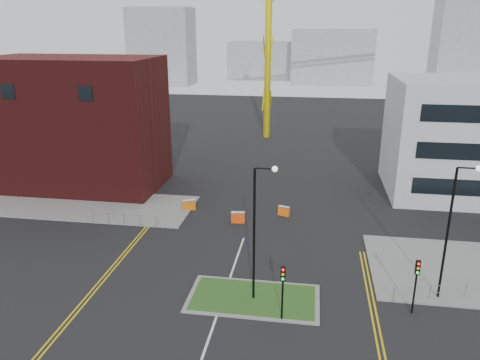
# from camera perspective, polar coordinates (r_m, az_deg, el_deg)

# --- Properties ---
(pavement_left) EXTENTS (28.00, 8.00, 0.12)m
(pavement_left) POSITION_cam_1_polar(r_m,az_deg,el_deg) (50.72, -21.62, -2.63)
(pavement_left) COLOR slate
(pavement_left) RESTS_ON ground
(island_kerb) EXTENTS (8.60, 4.60, 0.08)m
(island_kerb) POSITION_cam_1_polar(r_m,az_deg,el_deg) (31.71, 1.65, -14.22)
(island_kerb) COLOR slate
(island_kerb) RESTS_ON ground
(grass_island) EXTENTS (8.00, 4.00, 0.12)m
(grass_island) POSITION_cam_1_polar(r_m,az_deg,el_deg) (31.70, 1.65, -14.19)
(grass_island) COLOR #2C521B
(grass_island) RESTS_ON ground
(brick_building) EXTENTS (24.20, 10.07, 14.24)m
(brick_building) POSITION_cam_1_polar(r_m,az_deg,el_deg) (55.39, -22.05, 6.35)
(brick_building) COLOR #441111
(brick_building) RESTS_ON ground
(streetlamp_island) EXTENTS (1.46, 0.36, 9.18)m
(streetlamp_island) POSITION_cam_1_polar(r_m,az_deg,el_deg) (29.15, 2.17, -5.32)
(streetlamp_island) COLOR black
(streetlamp_island) RESTS_ON ground
(streetlamp_right_near) EXTENTS (1.46, 0.36, 9.18)m
(streetlamp_right_near) POSITION_cam_1_polar(r_m,az_deg,el_deg) (32.09, 24.51, -4.77)
(streetlamp_right_near) COLOR black
(streetlamp_right_near) RESTS_ON ground
(traffic_light_island) EXTENTS (0.28, 0.33, 3.65)m
(traffic_light_island) POSITION_cam_1_polar(r_m,az_deg,el_deg) (28.52, 5.24, -12.39)
(traffic_light_island) COLOR black
(traffic_light_island) RESTS_ON ground
(traffic_light_right) EXTENTS (0.28, 0.33, 3.65)m
(traffic_light_right) POSITION_cam_1_polar(r_m,az_deg,el_deg) (30.96, 20.73, -10.96)
(traffic_light_right) COLOR black
(traffic_light_right) RESTS_ON ground
(railing_left) EXTENTS (6.05, 0.05, 1.10)m
(railing_left) POSITION_cam_1_polar(r_m,az_deg,el_deg) (43.21, -13.97, -4.47)
(railing_left) COLOR gray
(railing_left) RESTS_ON ground
(centre_line) EXTENTS (0.15, 30.00, 0.01)m
(centre_line) POSITION_cam_1_polar(r_m,az_deg,el_deg) (27.23, -4.57, -20.62)
(centre_line) COLOR silver
(centre_line) RESTS_ON ground
(yellow_left_a) EXTENTS (0.12, 24.00, 0.01)m
(yellow_left_a) POSITION_cam_1_polar(r_m,az_deg,el_deg) (36.20, -15.77, -10.60)
(yellow_left_a) COLOR gold
(yellow_left_a) RESTS_ON ground
(yellow_left_b) EXTENTS (0.12, 24.00, 0.01)m
(yellow_left_b) POSITION_cam_1_polar(r_m,az_deg,el_deg) (36.08, -15.33, -10.66)
(yellow_left_b) COLOR gold
(yellow_left_b) RESTS_ON ground
(yellow_right_a) EXTENTS (0.12, 20.00, 0.01)m
(yellow_right_a) POSITION_cam_1_polar(r_m,az_deg,el_deg) (30.19, 16.04, -16.98)
(yellow_right_a) COLOR gold
(yellow_right_a) RESTS_ON ground
(yellow_right_b) EXTENTS (0.12, 20.00, 0.01)m
(yellow_right_b) POSITION_cam_1_polar(r_m,az_deg,el_deg) (30.23, 16.63, -16.98)
(yellow_right_b) COLOR gold
(yellow_right_b) RESTS_ON ground
(skyline_a) EXTENTS (18.00, 12.00, 22.00)m
(skyline_a) POSITION_cam_1_polar(r_m,az_deg,el_deg) (145.86, -9.48, 15.73)
(skyline_a) COLOR gray
(skyline_a) RESTS_ON ground
(skyline_b) EXTENTS (24.00, 12.00, 16.00)m
(skyline_b) POSITION_cam_1_polar(r_m,az_deg,el_deg) (148.87, 11.13, 14.53)
(skyline_b) COLOR gray
(skyline_b) RESTS_ON ground
(skyline_c) EXTENTS (14.00, 12.00, 28.00)m
(skyline_c) POSITION_cam_1_polar(r_m,az_deg,el_deg) (148.94, 25.42, 15.49)
(skyline_c) COLOR gray
(skyline_c) RESTS_ON ground
(skyline_d) EXTENTS (30.00, 12.00, 12.00)m
(skyline_d) POSITION_cam_1_polar(r_m,az_deg,el_deg) (159.46, 4.30, 14.32)
(skyline_d) COLOR gray
(skyline_d) RESTS_ON ground
(barrier_left) EXTENTS (1.29, 0.89, 1.04)m
(barrier_left) POSITION_cam_1_polar(r_m,az_deg,el_deg) (45.66, -6.25, -3.00)
(barrier_left) COLOR #D6670B
(barrier_left) RESTS_ON ground
(barrier_mid) EXTENTS (1.14, 0.74, 0.91)m
(barrier_mid) POSITION_cam_1_polar(r_m,az_deg,el_deg) (44.33, 5.36, -3.73)
(barrier_mid) COLOR orange
(barrier_mid) RESTS_ON ground
(barrier_right) EXTENTS (1.26, 0.52, 1.03)m
(barrier_right) POSITION_cam_1_polar(r_m,az_deg,el_deg) (42.57, -0.24, -4.52)
(barrier_right) COLOR #ED460D
(barrier_right) RESTS_ON ground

